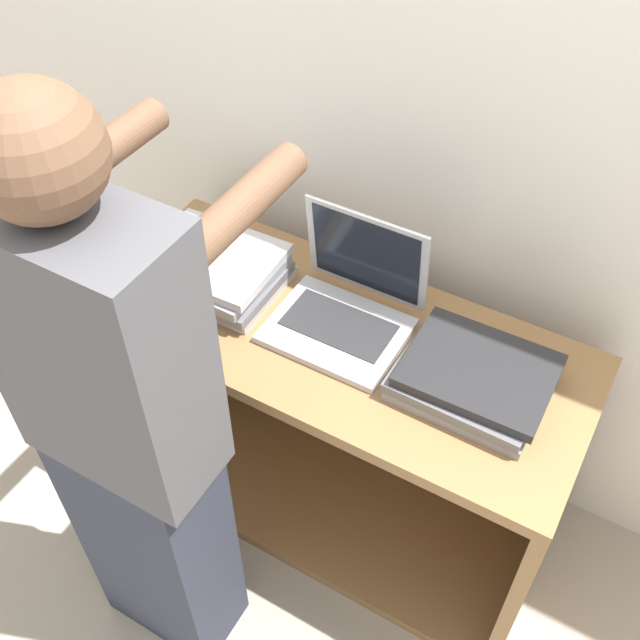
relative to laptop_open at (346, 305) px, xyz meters
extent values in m
plane|color=#9E9384|center=(0.00, -0.32, -0.81)|extent=(12.00, 12.00, 0.00)
cube|color=silver|center=(0.00, 0.33, 0.39)|extent=(8.00, 0.05, 2.40)
cube|color=olive|center=(0.00, -0.05, -0.07)|extent=(1.26, 0.54, 0.04)
cube|color=olive|center=(0.00, -0.05, -0.79)|extent=(1.26, 0.54, 0.04)
cube|color=olive|center=(-0.61, -0.05, -0.43)|extent=(0.04, 0.54, 0.68)
cube|color=olive|center=(0.61, -0.05, -0.43)|extent=(0.04, 0.54, 0.68)
cube|color=olive|center=(0.00, 0.20, -0.43)|extent=(1.19, 0.04, 0.68)
cube|color=#B7B7BC|center=(0.00, -0.05, -0.05)|extent=(0.33, 0.26, 0.02)
cube|color=#28282B|center=(0.00, -0.04, -0.03)|extent=(0.27, 0.14, 0.00)
cube|color=#B7B7BC|center=(0.00, 0.10, 0.09)|extent=(0.33, 0.04, 0.26)
cube|color=black|center=(0.00, 0.09, 0.09)|extent=(0.29, 0.03, 0.22)
cube|color=#B7B7BC|center=(-0.36, -0.04, -0.04)|extent=(0.33, 0.26, 0.03)
cube|color=slate|center=(-0.35, -0.05, -0.02)|extent=(0.33, 0.26, 0.03)
cube|color=gray|center=(-0.36, -0.05, 0.01)|extent=(0.33, 0.26, 0.03)
cube|color=#B7B7BC|center=(-0.36, -0.05, 0.04)|extent=(0.34, 0.27, 0.03)
cube|color=gray|center=(0.35, -0.05, -0.04)|extent=(0.33, 0.26, 0.03)
cube|color=slate|center=(0.35, -0.05, -0.02)|extent=(0.33, 0.26, 0.03)
cube|color=#232326|center=(0.36, -0.04, 0.01)|extent=(0.33, 0.26, 0.03)
cube|color=#2D3342|center=(-0.20, -0.58, -0.42)|extent=(0.34, 0.20, 0.78)
cube|color=#4C4C51|center=(-0.20, -0.58, 0.28)|extent=(0.40, 0.20, 0.62)
sphere|color=brown|center=(-0.20, -0.58, 0.70)|extent=(0.21, 0.21, 0.21)
cylinder|color=brown|center=(-0.36, -0.32, 0.50)|extent=(0.07, 0.32, 0.07)
cylinder|color=brown|center=(-0.04, -0.32, 0.50)|extent=(0.07, 0.32, 0.07)
camera|label=1|loc=(0.59, -1.16, 1.29)|focal=42.00mm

